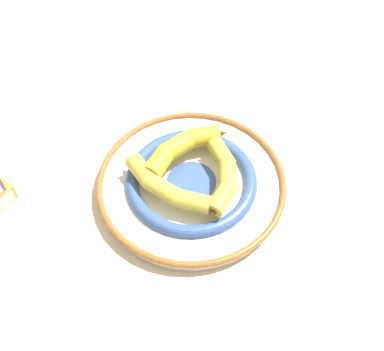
# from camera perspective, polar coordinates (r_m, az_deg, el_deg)

# --- Properties ---
(ground_plane) EXTENTS (2.80, 2.80, 0.00)m
(ground_plane) POSITION_cam_1_polar(r_m,az_deg,el_deg) (0.84, 0.88, -0.81)
(ground_plane) COLOR beige
(decorative_bowl) EXTENTS (0.34, 0.34, 0.04)m
(decorative_bowl) POSITION_cam_1_polar(r_m,az_deg,el_deg) (0.81, 0.00, -0.97)
(decorative_bowl) COLOR white
(decorative_bowl) RESTS_ON ground_plane
(banana_a) EXTENTS (0.18, 0.08, 0.04)m
(banana_a) POSITION_cam_1_polar(r_m,az_deg,el_deg) (0.82, -1.26, 3.63)
(banana_a) COLOR gold
(banana_a) RESTS_ON decorative_bowl
(banana_b) EXTENTS (0.06, 0.19, 0.03)m
(banana_b) POSITION_cam_1_polar(r_m,az_deg,el_deg) (0.77, -3.62, -1.36)
(banana_b) COLOR gold
(banana_b) RESTS_ON decorative_bowl
(banana_c) EXTENTS (0.14, 0.12, 0.03)m
(banana_c) POSITION_cam_1_polar(r_m,az_deg,el_deg) (0.78, 4.01, -0.20)
(banana_c) COLOR gold
(banana_c) RESTS_ON decorative_bowl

